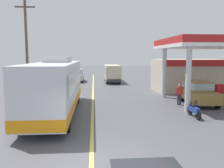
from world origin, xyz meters
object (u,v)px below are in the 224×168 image
car_at_pump (198,91)px  car_trailing_behind_bus (78,75)px  coach_bus_main (56,87)px  motorcycle_parked_forecourt (194,110)px  pedestrian_near_pump (179,93)px  minibus_opposing_lane (112,72)px

car_at_pump → car_trailing_behind_bus: bearing=121.8°
coach_bus_main → car_at_pump: (10.52, 2.03, -0.71)m
motorcycle_parked_forecourt → car_at_pump: bearing=62.5°
car_at_pump → car_trailing_behind_bus: 19.84m
motorcycle_parked_forecourt → pedestrian_near_pump: size_ratio=1.08×
coach_bus_main → pedestrian_near_pump: 9.25m
motorcycle_parked_forecourt → car_trailing_behind_bus: 22.30m
minibus_opposing_lane → coach_bus_main: bearing=-105.9°
coach_bus_main → minibus_opposing_lane: (5.04, 17.73, -0.25)m
car_at_pump → motorcycle_parked_forecourt: size_ratio=2.33×
minibus_opposing_lane → motorcycle_parked_forecourt: (3.52, -19.45, -1.03)m
coach_bus_main → minibus_opposing_lane: 18.43m
minibus_opposing_lane → motorcycle_parked_forecourt: bearing=-79.7°
motorcycle_parked_forecourt → pedestrian_near_pump: pedestrian_near_pump is taller
car_at_pump → minibus_opposing_lane: bearing=109.2°
motorcycle_parked_forecourt → car_trailing_behind_bus: size_ratio=0.43×
coach_bus_main → car_trailing_behind_bus: 18.90m
minibus_opposing_lane → pedestrian_near_pump: (3.97, -15.78, -0.54)m
car_at_pump → pedestrian_near_pump: bearing=-177.0°
coach_bus_main → minibus_opposing_lane: size_ratio=1.80×
minibus_opposing_lane → car_trailing_behind_bus: 5.13m
pedestrian_near_pump → car_trailing_behind_bus: bearing=117.8°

